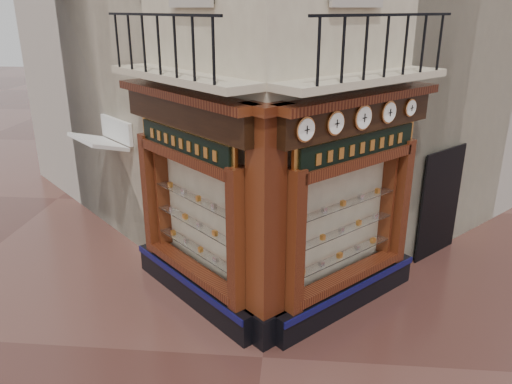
# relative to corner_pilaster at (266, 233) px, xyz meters

# --- Properties ---
(ground) EXTENTS (80.00, 80.00, 0.00)m
(ground) POSITION_rel_corner_pilaster_xyz_m (0.00, -0.50, -1.95)
(ground) COLOR #4A2822
(ground) RESTS_ON ground
(shopfront_left) EXTENTS (2.86, 2.86, 3.98)m
(shopfront_left) POSITION_rel_corner_pilaster_xyz_m (-1.41, 1.07, 0.03)
(shopfront_left) COLOR black
(shopfront_left) RESTS_ON ground
(shopfront_right) EXTENTS (2.86, 2.86, 3.98)m
(shopfront_right) POSITION_rel_corner_pilaster_xyz_m (1.41, 1.07, 0.03)
(shopfront_right) COLOR black
(shopfront_right) RESTS_ON ground
(corner_pilaster) EXTENTS (0.85, 0.85, 3.98)m
(corner_pilaster) POSITION_rel_corner_pilaster_xyz_m (0.00, 0.00, 0.00)
(corner_pilaster) COLOR black
(corner_pilaster) RESTS_ON ground
(balcony) EXTENTS (5.94, 2.97, 1.03)m
(balcony) POSITION_rel_corner_pilaster_xyz_m (0.00, 0.99, 2.27)
(balcony) COLOR beige
(balcony) RESTS_ON ground
(clock_a) EXTENTS (0.30, 0.30, 0.37)m
(clock_a) POSITION_rel_corner_pilaster_xyz_m (0.56, -0.05, 1.67)
(clock_a) COLOR #C78042
(clock_a) RESTS_ON ground
(clock_b) EXTENTS (0.30, 0.30, 0.37)m
(clock_b) POSITION_rel_corner_pilaster_xyz_m (1.01, 0.41, 1.67)
(clock_b) COLOR #C78042
(clock_b) RESTS_ON ground
(clock_c) EXTENTS (0.32, 0.32, 0.41)m
(clock_c) POSITION_rel_corner_pilaster_xyz_m (1.47, 0.86, 1.67)
(clock_c) COLOR #C78042
(clock_c) RESTS_ON ground
(clock_d) EXTENTS (0.30, 0.30, 0.38)m
(clock_d) POSITION_rel_corner_pilaster_xyz_m (1.94, 1.34, 1.67)
(clock_d) COLOR #C78042
(clock_d) RESTS_ON ground
(clock_e) EXTENTS (0.25, 0.25, 0.31)m
(clock_e) POSITION_rel_corner_pilaster_xyz_m (2.38, 1.77, 1.67)
(clock_e) COLOR #C78042
(clock_e) RESTS_ON ground
(awning) EXTENTS (1.57, 1.57, 0.30)m
(awning) POSITION_rel_corner_pilaster_xyz_m (-3.90, 3.19, -1.95)
(awning) COLOR silver
(awning) RESTS_ON ground
(signboard_left) EXTENTS (2.06, 2.06, 0.55)m
(signboard_left) POSITION_rel_corner_pilaster_xyz_m (-1.46, 1.01, 1.15)
(signboard_left) COLOR gold
(signboard_left) RESTS_ON ground
(signboard_right) EXTENTS (2.16, 2.16, 0.58)m
(signboard_right) POSITION_rel_corner_pilaster_xyz_m (1.46, 1.01, 1.15)
(signboard_right) COLOR gold
(signboard_right) RESTS_ON ground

